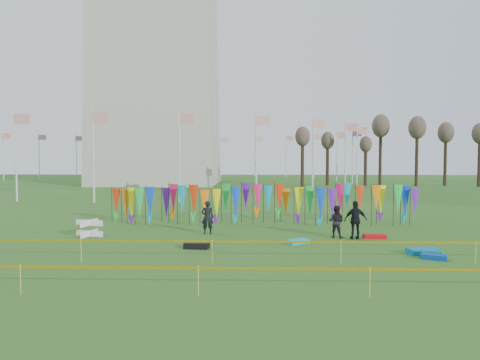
{
  "coord_description": "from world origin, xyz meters",
  "views": [
    {
      "loc": [
        -0.25,
        -19.76,
        4.08
      ],
      "look_at": [
        -1.0,
        6.0,
        2.73
      ],
      "focal_mm": 35.0,
      "sensor_mm": 36.0,
      "label": 1
    }
  ],
  "objects_px": {
    "box_kite": "(89,228)",
    "person_mid": "(336,222)",
    "person_left": "(207,217)",
    "kite_bag_turquoise": "(298,242)",
    "kite_bag_red": "(374,236)",
    "kite_bag_blue": "(434,257)",
    "person_right": "(356,220)",
    "kite_bag_black": "(197,245)",
    "kite_bag_teal": "(423,251)"
  },
  "relations": [
    {
      "from": "person_right",
      "to": "kite_bag_red",
      "type": "bearing_deg",
      "value": -168.06
    },
    {
      "from": "person_left",
      "to": "kite_bag_red",
      "type": "relative_size",
      "value": 1.6
    },
    {
      "from": "person_mid",
      "to": "kite_bag_teal",
      "type": "height_order",
      "value": "person_mid"
    },
    {
      "from": "person_right",
      "to": "kite_bag_black",
      "type": "height_order",
      "value": "person_right"
    },
    {
      "from": "person_mid",
      "to": "kite_bag_red",
      "type": "distance_m",
      "value": 2.0
    },
    {
      "from": "box_kite",
      "to": "kite_bag_red",
      "type": "relative_size",
      "value": 0.8
    },
    {
      "from": "kite_bag_blue",
      "to": "kite_bag_black",
      "type": "bearing_deg",
      "value": 168.73
    },
    {
      "from": "person_right",
      "to": "kite_bag_turquoise",
      "type": "xyz_separation_m",
      "value": [
        -2.92,
        -1.29,
        -0.84
      ]
    },
    {
      "from": "box_kite",
      "to": "kite_bag_red",
      "type": "xyz_separation_m",
      "value": [
        14.2,
        -0.02,
        -0.33
      ]
    },
    {
      "from": "person_left",
      "to": "kite_bag_blue",
      "type": "xyz_separation_m",
      "value": [
        9.5,
        -5.73,
        -0.77
      ]
    },
    {
      "from": "box_kite",
      "to": "person_mid",
      "type": "distance_m",
      "value": 12.34
    },
    {
      "from": "kite_bag_black",
      "to": "kite_bag_teal",
      "type": "xyz_separation_m",
      "value": [
        9.51,
        -0.97,
        -0.0
      ]
    },
    {
      "from": "box_kite",
      "to": "person_mid",
      "type": "bearing_deg",
      "value": 0.58
    },
    {
      "from": "box_kite",
      "to": "kite_bag_turquoise",
      "type": "bearing_deg",
      "value": -8.61
    },
    {
      "from": "box_kite",
      "to": "person_right",
      "type": "bearing_deg",
      "value": -1.17
    },
    {
      "from": "kite_bag_blue",
      "to": "kite_bag_teal",
      "type": "xyz_separation_m",
      "value": [
        -0.08,
        0.94,
        0.02
      ]
    },
    {
      "from": "kite_bag_blue",
      "to": "kite_bag_teal",
      "type": "relative_size",
      "value": 0.75
    },
    {
      "from": "box_kite",
      "to": "person_right",
      "type": "height_order",
      "value": "person_right"
    },
    {
      "from": "kite_bag_teal",
      "to": "kite_bag_turquoise",
      "type": "bearing_deg",
      "value": 156.58
    },
    {
      "from": "person_mid",
      "to": "kite_bag_turquoise",
      "type": "height_order",
      "value": "person_mid"
    },
    {
      "from": "person_left",
      "to": "kite_bag_teal",
      "type": "height_order",
      "value": "person_left"
    },
    {
      "from": "box_kite",
      "to": "kite_bag_black",
      "type": "distance_m",
      "value": 6.37
    },
    {
      "from": "box_kite",
      "to": "person_left",
      "type": "bearing_deg",
      "value": 10.43
    },
    {
      "from": "person_left",
      "to": "person_mid",
      "type": "distance_m",
      "value": 6.57
    },
    {
      "from": "person_right",
      "to": "kite_bag_red",
      "type": "xyz_separation_m",
      "value": [
        0.99,
        0.25,
        -0.84
      ]
    },
    {
      "from": "kite_bag_red",
      "to": "kite_bag_blue",
      "type": "bearing_deg",
      "value": -76.25
    },
    {
      "from": "kite_bag_turquoise",
      "to": "kite_bag_red",
      "type": "bearing_deg",
      "value": 21.42
    },
    {
      "from": "box_kite",
      "to": "kite_bag_turquoise",
      "type": "height_order",
      "value": "box_kite"
    },
    {
      "from": "kite_bag_black",
      "to": "person_mid",
      "type": "bearing_deg",
      "value": 23.46
    },
    {
      "from": "person_left",
      "to": "kite_bag_red",
      "type": "distance_m",
      "value": 8.47
    },
    {
      "from": "kite_bag_teal",
      "to": "person_left",
      "type": "bearing_deg",
      "value": 153.08
    },
    {
      "from": "person_left",
      "to": "kite_bag_turquoise",
      "type": "height_order",
      "value": "person_left"
    },
    {
      "from": "kite_bag_red",
      "to": "kite_bag_teal",
      "type": "height_order",
      "value": "kite_bag_teal"
    },
    {
      "from": "person_left",
      "to": "kite_bag_turquoise",
      "type": "xyz_separation_m",
      "value": [
        4.46,
        -2.63,
        -0.76
      ]
    },
    {
      "from": "person_left",
      "to": "kite_bag_black",
      "type": "height_order",
      "value": "person_left"
    },
    {
      "from": "kite_bag_turquoise",
      "to": "kite_bag_black",
      "type": "xyz_separation_m",
      "value": [
        -4.55,
        -1.18,
        0.02
      ]
    },
    {
      "from": "kite_bag_turquoise",
      "to": "kite_bag_blue",
      "type": "distance_m",
      "value": 5.92
    },
    {
      "from": "box_kite",
      "to": "kite_bag_red",
      "type": "bearing_deg",
      "value": -0.1
    },
    {
      "from": "person_left",
      "to": "person_right",
      "type": "height_order",
      "value": "person_right"
    },
    {
      "from": "kite_bag_teal",
      "to": "kite_bag_black",
      "type": "bearing_deg",
      "value": 174.19
    },
    {
      "from": "kite_bag_red",
      "to": "kite_bag_black",
      "type": "bearing_deg",
      "value": -162.22
    },
    {
      "from": "box_kite",
      "to": "kite_bag_turquoise",
      "type": "relative_size",
      "value": 0.85
    },
    {
      "from": "kite_bag_red",
      "to": "person_mid",
      "type": "bearing_deg",
      "value": 175.45
    },
    {
      "from": "kite_bag_blue",
      "to": "kite_bag_red",
      "type": "xyz_separation_m",
      "value": [
        -1.13,
        4.63,
        -0.0
      ]
    },
    {
      "from": "kite_bag_red",
      "to": "kite_bag_turquoise",
      "type": "bearing_deg",
      "value": -158.58
    },
    {
      "from": "kite_bag_black",
      "to": "kite_bag_teal",
      "type": "relative_size",
      "value": 0.84
    },
    {
      "from": "person_left",
      "to": "kite_bag_black",
      "type": "relative_size",
      "value": 1.63
    },
    {
      "from": "box_kite",
      "to": "person_mid",
      "type": "height_order",
      "value": "person_mid"
    },
    {
      "from": "box_kite",
      "to": "kite_bag_teal",
      "type": "relative_size",
      "value": 0.68
    },
    {
      "from": "person_right",
      "to": "kite_bag_teal",
      "type": "bearing_deg",
      "value": 118.63
    }
  ]
}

